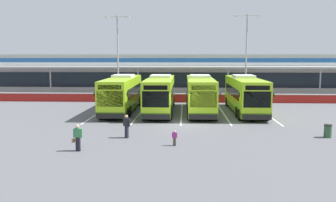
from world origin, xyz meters
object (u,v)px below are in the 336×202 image
object	(u,v)px
coach_bus_left_centre	(160,95)
litter_bin	(328,131)
pedestrian_child	(175,137)
pedestrian_in_dark_coat	(127,125)
lamp_post_west	(118,52)
coach_bus_leftmost	(122,94)
lamp_post_centre	(246,52)
coach_bus_right_centre	(245,95)
coach_bus_centre	(200,95)
pedestrian_with_handbag	(78,137)

from	to	relation	value
coach_bus_left_centre	litter_bin	bearing A→B (deg)	-40.60
pedestrian_child	pedestrian_in_dark_coat	bearing A→B (deg)	149.22
litter_bin	pedestrian_child	bearing A→B (deg)	-165.17
pedestrian_child	litter_bin	size ratio (longest dim) A/B	1.08
pedestrian_child	lamp_post_west	bearing A→B (deg)	108.80
litter_bin	lamp_post_west	bearing A→B (deg)	131.57
coach_bus_leftmost	pedestrian_in_dark_coat	xyz separation A→B (m)	(2.45, -11.80, -0.91)
lamp_post_centre	litter_bin	bearing A→B (deg)	-83.91
coach_bus_leftmost	lamp_post_west	bearing A→B (deg)	102.85
coach_bus_right_centre	pedestrian_child	world-z (taller)	coach_bus_right_centre
coach_bus_centre	coach_bus_left_centre	bearing A→B (deg)	-177.78
pedestrian_in_dark_coat	lamp_post_west	world-z (taller)	lamp_post_west
coach_bus_left_centre	lamp_post_west	distance (m)	13.11
lamp_post_centre	pedestrian_in_dark_coat	bearing A→B (deg)	-118.53
pedestrian_with_handbag	pedestrian_child	bearing A→B (deg)	14.89
pedestrian_in_dark_coat	coach_bus_centre	bearing A→B (deg)	64.57
coach_bus_centre	lamp_post_centre	bearing A→B (deg)	58.08
coach_bus_left_centre	coach_bus_right_centre	world-z (taller)	same
coach_bus_leftmost	pedestrian_child	xyz separation A→B (m)	(5.88, -13.84, -1.24)
coach_bus_right_centre	pedestrian_child	size ratio (longest dim) A/B	12.11
lamp_post_west	litter_bin	size ratio (longest dim) A/B	11.83
coach_bus_leftmost	lamp_post_centre	xyz separation A→B (m)	(14.34, 10.08, 4.50)
coach_bus_leftmost	lamp_post_centre	distance (m)	18.10
coach_bus_right_centre	pedestrian_child	xyz separation A→B (m)	(-6.72, -13.90, -1.24)
coach_bus_centre	pedestrian_child	distance (m)	14.04
coach_bus_leftmost	lamp_post_centre	bearing A→B (deg)	35.09
coach_bus_right_centre	lamp_post_west	size ratio (longest dim) A/B	1.11
pedestrian_with_handbag	lamp_post_centre	size ratio (longest dim) A/B	0.15
litter_bin	coach_bus_right_centre	bearing A→B (deg)	109.84
pedestrian_child	litter_bin	distance (m)	11.08
pedestrian_with_handbag	pedestrian_child	size ratio (longest dim) A/B	1.61
lamp_post_west	lamp_post_centre	bearing A→B (deg)	-1.01
coach_bus_left_centre	lamp_post_west	size ratio (longest dim) A/B	1.11
coach_bus_leftmost	litter_bin	size ratio (longest dim) A/B	13.08
pedestrian_with_handbag	lamp_post_centre	world-z (taller)	lamp_post_centre
coach_bus_leftmost	pedestrian_in_dark_coat	bearing A→B (deg)	-78.26
coach_bus_left_centre	coach_bus_centre	world-z (taller)	same
pedestrian_in_dark_coat	lamp_post_centre	xyz separation A→B (m)	(11.89, 21.88, 5.42)
coach_bus_left_centre	litter_bin	distance (m)	16.67
coach_bus_right_centre	pedestrian_with_handbag	distance (m)	19.90
pedestrian_child	lamp_post_centre	world-z (taller)	lamp_post_centre
coach_bus_left_centre	coach_bus_right_centre	distance (m)	8.63
lamp_post_centre	coach_bus_centre	bearing A→B (deg)	-121.92
pedestrian_in_dark_coat	litter_bin	distance (m)	14.17
coach_bus_leftmost	pedestrian_with_handbag	distance (m)	15.41
coach_bus_centre	pedestrian_in_dark_coat	xyz separation A→B (m)	(-5.60, -11.77, -0.91)
coach_bus_left_centre	pedestrian_in_dark_coat	bearing A→B (deg)	-97.46
coach_bus_leftmost	pedestrian_in_dark_coat	size ratio (longest dim) A/B	7.51
lamp_post_west	litter_bin	xyz separation A→B (m)	(18.96, -21.37, -5.82)
coach_bus_centre	coach_bus_leftmost	bearing A→B (deg)	179.80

